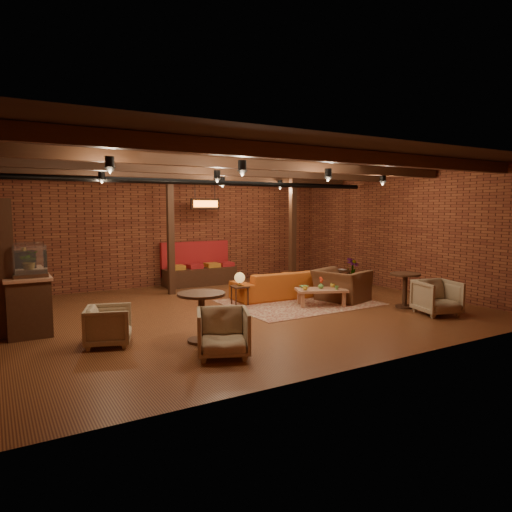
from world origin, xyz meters
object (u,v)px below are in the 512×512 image
round_table_left (201,309)px  armchair_far (437,296)px  coffee_table (321,291)px  armchair_a (108,324)px  plant_tall (353,244)px  armchair_right (341,280)px  armchair_b (223,330)px  round_table_right (405,285)px  side_table_book (340,271)px  side_table_lamp (240,280)px  sofa (278,285)px

round_table_left → armchair_far: (5.07, -0.68, -0.16)m
round_table_left → coffee_table: bearing=19.5°
armchair_a → plant_tall: (7.42, 2.40, 0.83)m
armchair_a → armchair_right: size_ratio=0.62×
armchair_a → armchair_b: bearing=-118.0°
armchair_b → round_table_right: size_ratio=1.02×
side_table_book → plant_tall: plant_tall is taller
round_table_left → armchair_right: armchair_right is taller
side_table_lamp → armchair_b: size_ratio=0.97×
round_table_left → side_table_book: bearing=28.0°
side_table_book → round_table_right: round_table_right is taller
coffee_table → side_table_book: coffee_table is taller
coffee_table → round_table_right: round_table_right is taller
round_table_left → side_table_book: (5.54, 2.95, -0.12)m
armchair_b → side_table_book: 6.73m
round_table_left → armchair_b: (-0.02, -0.85, -0.17)m
coffee_table → armchair_b: bearing=-149.3°
coffee_table → armchair_right: (0.77, 0.18, 0.16)m
sofa → round_table_left: bearing=40.3°
side_table_book → armchair_far: (-0.47, -3.63, -0.05)m
side_table_lamp → round_table_left: round_table_left is taller
coffee_table → side_table_lamp: bearing=148.3°
sofa → plant_tall: (2.89, 0.49, 0.86)m
armchair_a → armchair_far: 6.59m
armchair_b → armchair_far: bearing=24.5°
armchair_a → armchair_right: bearing=-63.4°
sofa → armchair_right: size_ratio=1.97×
plant_tall → side_table_book: bearing=-175.9°
armchair_b → armchair_far: 5.09m
side_table_lamp → side_table_book: (3.62, 0.73, -0.13)m
side_table_book → plant_tall: (0.49, 0.04, 0.74)m
armchair_a → plant_tall: bearing=-54.0°
armchair_b → plant_tall: plant_tall is taller
round_table_left → armchair_right: size_ratio=0.72×
sofa → armchair_b: armchair_b is taller
armchair_b → plant_tall: bearing=55.0°
coffee_table → armchair_b: armchair_b is taller
coffee_table → plant_tall: bearing=34.5°
armchair_far → coffee_table: bearing=144.0°
round_table_left → plant_tall: size_ratio=0.35×
sofa → coffee_table: (0.36, -1.25, 0.02)m
sofa → side_table_book: size_ratio=4.53×
sofa → round_table_left: (-3.14, -2.49, 0.23)m
coffee_table → round_table_left: (-3.50, -1.24, 0.22)m
coffee_table → armchair_b: (-3.52, -2.09, 0.05)m
side_table_lamp → coffee_table: bearing=-31.7°
armchair_b → armchair_right: size_ratio=0.68×
round_table_right → plant_tall: 3.10m
sofa → side_table_lamp: bearing=14.3°
side_table_lamp → armchair_a: side_table_lamp is taller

